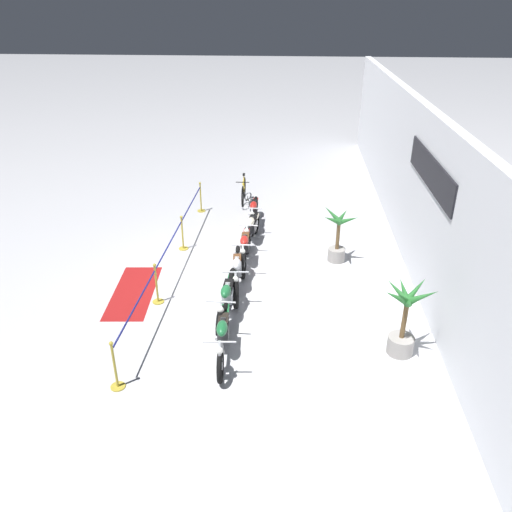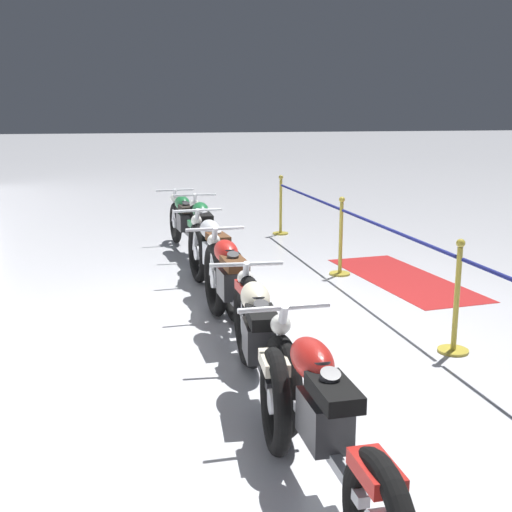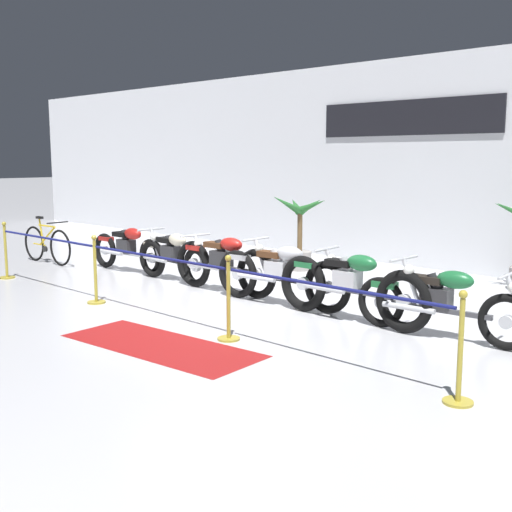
% 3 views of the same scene
% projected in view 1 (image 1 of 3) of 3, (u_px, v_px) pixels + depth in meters
% --- Properties ---
extents(ground_plane, '(120.00, 120.00, 0.00)m').
position_uv_depth(ground_plane, '(221.00, 275.00, 13.29)').
color(ground_plane, silver).
extents(back_wall, '(28.00, 0.29, 4.20)m').
position_uv_depth(back_wall, '(429.00, 206.00, 11.97)').
color(back_wall, white).
rests_on(back_wall, ground).
extents(motorcycle_red_0, '(2.25, 0.62, 0.93)m').
position_uv_depth(motorcycle_red_0, '(254.00, 213.00, 15.98)').
color(motorcycle_red_0, black).
rests_on(motorcycle_red_0, ground).
extents(motorcycle_cream_1, '(2.18, 0.62, 0.92)m').
position_uv_depth(motorcycle_cream_1, '(252.00, 229.00, 14.82)').
color(motorcycle_cream_1, black).
rests_on(motorcycle_cream_1, ground).
extents(motorcycle_red_2, '(2.26, 0.62, 0.98)m').
position_uv_depth(motorcycle_red_2, '(245.00, 249.00, 13.56)').
color(motorcycle_red_2, black).
rests_on(motorcycle_red_2, ground).
extents(motorcycle_silver_3, '(2.45, 0.62, 0.96)m').
position_uv_depth(motorcycle_silver_3, '(237.00, 272.00, 12.41)').
color(motorcycle_silver_3, black).
rests_on(motorcycle_silver_3, ground).
extents(motorcycle_green_4, '(2.49, 0.62, 0.99)m').
position_uv_depth(motorcycle_green_4, '(227.00, 300.00, 11.23)').
color(motorcycle_green_4, black).
rests_on(motorcycle_green_4, ground).
extents(motorcycle_green_5, '(2.30, 0.62, 0.91)m').
position_uv_depth(motorcycle_green_5, '(223.00, 335.00, 10.09)').
color(motorcycle_green_5, black).
rests_on(motorcycle_green_5, ground).
extents(bicycle, '(1.77, 0.48, 0.98)m').
position_uv_depth(bicycle, '(244.00, 191.00, 17.94)').
color(bicycle, black).
rests_on(bicycle, ground).
extents(potted_palm_left_of_row, '(1.22, 1.07, 1.74)m').
position_uv_depth(potted_palm_left_of_row, '(404.00, 319.00, 9.97)').
color(potted_palm_left_of_row, gray).
rests_on(potted_palm_left_of_row, ground).
extents(potted_palm_right_of_row, '(1.12, 0.95, 1.56)m').
position_uv_depth(potted_palm_right_of_row, '(338.00, 238.00, 13.68)').
color(potted_palm_right_of_row, gray).
rests_on(potted_palm_right_of_row, ground).
extents(stanchion_far_left, '(8.98, 0.28, 1.05)m').
position_uv_depth(stanchion_far_left, '(181.00, 228.00, 14.23)').
color(stanchion_far_left, gold).
rests_on(stanchion_far_left, ground).
extents(stanchion_mid_left, '(0.28, 0.28, 1.05)m').
position_uv_depth(stanchion_mid_left, '(183.00, 238.00, 14.51)').
color(stanchion_mid_left, gold).
rests_on(stanchion_mid_left, ground).
extents(stanchion_mid_right, '(0.28, 0.28, 1.05)m').
position_uv_depth(stanchion_mid_right, '(157.00, 289.00, 11.91)').
color(stanchion_mid_right, gold).
rests_on(stanchion_mid_right, ground).
extents(stanchion_far_right, '(0.28, 0.28, 1.05)m').
position_uv_depth(stanchion_far_right, '(116.00, 372.00, 9.25)').
color(stanchion_far_right, gold).
rests_on(stanchion_far_right, ground).
extents(floor_banner, '(2.67, 1.21, 0.01)m').
position_uv_depth(floor_banner, '(134.00, 292.00, 12.48)').
color(floor_banner, maroon).
rests_on(floor_banner, ground).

